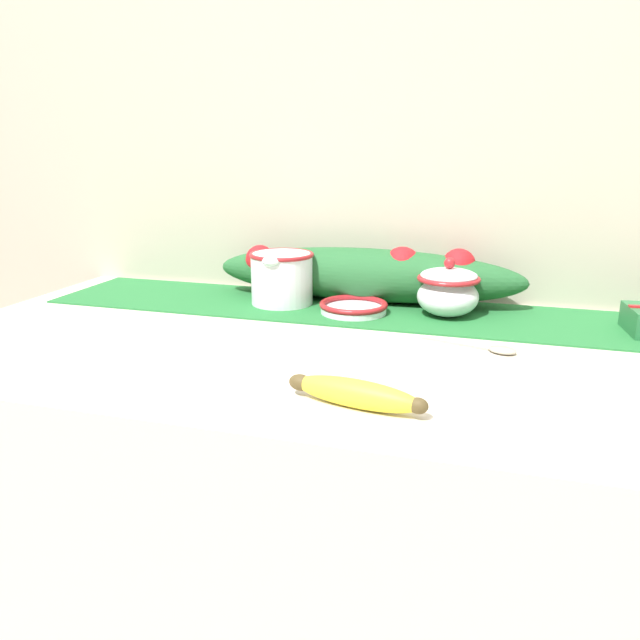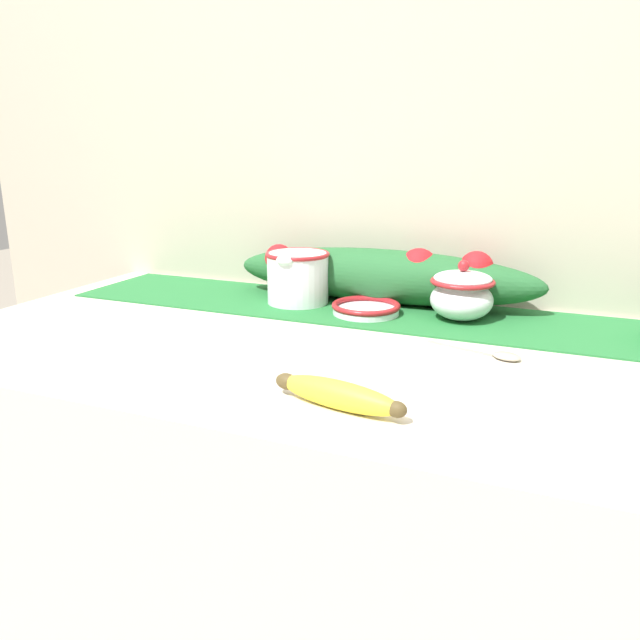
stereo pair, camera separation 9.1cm
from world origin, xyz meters
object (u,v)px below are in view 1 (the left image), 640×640
cream_pitcher (282,276)px  banana (355,393)px  small_dish (355,307)px  sugar_bowl (448,291)px  spoon (497,349)px

cream_pitcher → banana: 0.50m
small_dish → banana: bearing=-76.2°
banana → small_dish: bearing=103.8°
sugar_bowl → small_dish: sugar_bowl is taller
sugar_bowl → spoon: 0.20m
cream_pitcher → banana: (0.25, -0.43, -0.04)m
cream_pitcher → sugar_bowl: sugar_bowl is taller
sugar_bowl → spoon: (0.09, -0.18, -0.04)m
cream_pitcher → banana: bearing=-60.0°
cream_pitcher → small_dish: 0.16m
small_dish → spoon: bearing=-30.3°
cream_pitcher → sugar_bowl: (0.31, -0.00, -0.01)m
cream_pitcher → small_dish: bearing=-10.9°
small_dish → banana: size_ratio=0.70×
cream_pitcher → sugar_bowl: bearing=-0.1°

